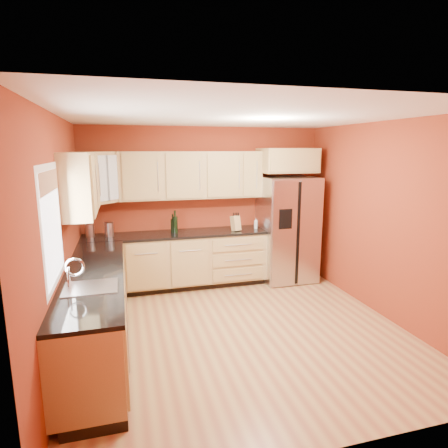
{
  "coord_description": "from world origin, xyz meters",
  "views": [
    {
      "loc": [
        -1.35,
        -4.14,
        2.23
      ],
      "look_at": [
        0.03,
        0.9,
        1.19
      ],
      "focal_mm": 30.0,
      "sensor_mm": 36.0,
      "label": 1
    }
  ],
  "objects_px": {
    "wine_bottle_a": "(175,222)",
    "knife_block": "(236,223)",
    "refrigerator": "(287,229)",
    "canister_left": "(90,231)",
    "soap_dispenser": "(256,223)"
  },
  "relations": [
    {
      "from": "refrigerator",
      "to": "wine_bottle_a",
      "type": "height_order",
      "value": "refrigerator"
    },
    {
      "from": "soap_dispenser",
      "to": "refrigerator",
      "type": "bearing_deg",
      "value": -5.95
    },
    {
      "from": "refrigerator",
      "to": "knife_block",
      "type": "bearing_deg",
      "value": -179.18
    },
    {
      "from": "wine_bottle_a",
      "to": "knife_block",
      "type": "distance_m",
      "value": 0.99
    },
    {
      "from": "soap_dispenser",
      "to": "canister_left",
      "type": "bearing_deg",
      "value": 178.86
    },
    {
      "from": "refrigerator",
      "to": "soap_dispenser",
      "type": "xyz_separation_m",
      "value": [
        -0.55,
        0.06,
        0.12
      ]
    },
    {
      "from": "wine_bottle_a",
      "to": "knife_block",
      "type": "xyz_separation_m",
      "value": [
        0.98,
        -0.09,
        -0.06
      ]
    },
    {
      "from": "knife_block",
      "to": "soap_dispenser",
      "type": "bearing_deg",
      "value": -10.8
    },
    {
      "from": "wine_bottle_a",
      "to": "refrigerator",
      "type": "bearing_deg",
      "value": -2.33
    },
    {
      "from": "wine_bottle_a",
      "to": "canister_left",
      "type": "bearing_deg",
      "value": 178.56
    },
    {
      "from": "refrigerator",
      "to": "wine_bottle_a",
      "type": "bearing_deg",
      "value": 177.67
    },
    {
      "from": "canister_left",
      "to": "refrigerator",
      "type": "bearing_deg",
      "value": -1.97
    },
    {
      "from": "canister_left",
      "to": "wine_bottle_a",
      "type": "distance_m",
      "value": 1.29
    },
    {
      "from": "refrigerator",
      "to": "canister_left",
      "type": "height_order",
      "value": "refrigerator"
    },
    {
      "from": "wine_bottle_a",
      "to": "soap_dispenser",
      "type": "height_order",
      "value": "wine_bottle_a"
    }
  ]
}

